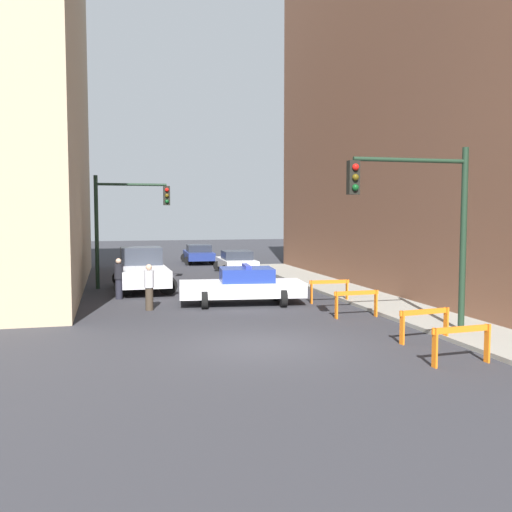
{
  "coord_description": "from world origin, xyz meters",
  "views": [
    {
      "loc": [
        -3.83,
        -14.25,
        3.46
      ],
      "look_at": [
        1.13,
        5.02,
        1.98
      ],
      "focal_mm": 40.0,
      "sensor_mm": 36.0,
      "label": 1
    }
  ],
  "objects_px": {
    "traffic_light_far": "(121,215)",
    "barrier_corner": "(329,287)",
    "barrier_mid": "(425,320)",
    "police_car": "(243,286)",
    "barrier_back": "(356,299)",
    "pedestrian_crossing": "(149,286)",
    "pedestrian_corner": "(119,278)",
    "traffic_light_near": "(427,211)",
    "parked_car_near": "(236,262)",
    "white_truck": "(142,270)",
    "parked_car_mid": "(199,254)",
    "barrier_front": "(462,338)"
  },
  "relations": [
    {
      "from": "traffic_light_near",
      "to": "parked_car_near",
      "type": "height_order",
      "value": "traffic_light_near"
    },
    {
      "from": "barrier_front",
      "to": "barrier_corner",
      "type": "distance_m",
      "value": 9.22
    },
    {
      "from": "pedestrian_corner",
      "to": "pedestrian_crossing",
      "type": "bearing_deg",
      "value": -172.85
    },
    {
      "from": "traffic_light_near",
      "to": "pedestrian_corner",
      "type": "distance_m",
      "value": 12.77
    },
    {
      "from": "parked_car_near",
      "to": "pedestrian_corner",
      "type": "height_order",
      "value": "pedestrian_corner"
    },
    {
      "from": "traffic_light_near",
      "to": "white_truck",
      "type": "relative_size",
      "value": 0.96
    },
    {
      "from": "traffic_light_far",
      "to": "parked_car_near",
      "type": "relative_size",
      "value": 1.19
    },
    {
      "from": "pedestrian_corner",
      "to": "barrier_mid",
      "type": "height_order",
      "value": "pedestrian_corner"
    },
    {
      "from": "traffic_light_far",
      "to": "barrier_front",
      "type": "xyz_separation_m",
      "value": [
        7.22,
        -15.8,
        -2.78
      ]
    },
    {
      "from": "barrier_corner",
      "to": "traffic_light_far",
      "type": "bearing_deg",
      "value": 139.33
    },
    {
      "from": "white_truck",
      "to": "parked_car_mid",
      "type": "relative_size",
      "value": 1.24
    },
    {
      "from": "traffic_light_far",
      "to": "barrier_corner",
      "type": "bearing_deg",
      "value": -40.67
    },
    {
      "from": "parked_car_near",
      "to": "barrier_back",
      "type": "height_order",
      "value": "parked_car_near"
    },
    {
      "from": "police_car",
      "to": "barrier_back",
      "type": "relative_size",
      "value": 3.05
    },
    {
      "from": "police_car",
      "to": "barrier_back",
      "type": "xyz_separation_m",
      "value": [
        3.03,
        -3.64,
        -0.11
      ]
    },
    {
      "from": "traffic_light_near",
      "to": "pedestrian_crossing",
      "type": "relative_size",
      "value": 3.13
    },
    {
      "from": "pedestrian_crossing",
      "to": "pedestrian_corner",
      "type": "bearing_deg",
      "value": -53.74
    },
    {
      "from": "pedestrian_crossing",
      "to": "barrier_mid",
      "type": "xyz_separation_m",
      "value": [
        6.83,
        -7.02,
        -0.24
      ]
    },
    {
      "from": "parked_car_mid",
      "to": "barrier_front",
      "type": "bearing_deg",
      "value": -84.21
    },
    {
      "from": "police_car",
      "to": "parked_car_mid",
      "type": "height_order",
      "value": "police_car"
    },
    {
      "from": "traffic_light_near",
      "to": "pedestrian_corner",
      "type": "relative_size",
      "value": 3.13
    },
    {
      "from": "traffic_light_near",
      "to": "pedestrian_crossing",
      "type": "distance_m",
      "value": 10.0
    },
    {
      "from": "pedestrian_corner",
      "to": "barrier_back",
      "type": "bearing_deg",
      "value": -140.66
    },
    {
      "from": "traffic_light_far",
      "to": "barrier_corner",
      "type": "relative_size",
      "value": 3.25
    },
    {
      "from": "barrier_mid",
      "to": "pedestrian_crossing",
      "type": "bearing_deg",
      "value": 134.22
    },
    {
      "from": "traffic_light_near",
      "to": "parked_car_near",
      "type": "distance_m",
      "value": 18.32
    },
    {
      "from": "white_truck",
      "to": "traffic_light_near",
      "type": "bearing_deg",
      "value": -60.17
    },
    {
      "from": "parked_car_near",
      "to": "barrier_front",
      "type": "height_order",
      "value": "parked_car_near"
    },
    {
      "from": "police_car",
      "to": "barrier_corner",
      "type": "relative_size",
      "value": 3.05
    },
    {
      "from": "parked_car_near",
      "to": "white_truck",
      "type": "bearing_deg",
      "value": -131.81
    },
    {
      "from": "pedestrian_corner",
      "to": "traffic_light_near",
      "type": "bearing_deg",
      "value": -150.1
    },
    {
      "from": "police_car",
      "to": "pedestrian_crossing",
      "type": "xyz_separation_m",
      "value": [
        -3.55,
        -0.44,
        0.14
      ]
    },
    {
      "from": "pedestrian_crossing",
      "to": "barrier_corner",
      "type": "bearing_deg",
      "value": -162.93
    },
    {
      "from": "parked_car_mid",
      "to": "barrier_back",
      "type": "height_order",
      "value": "parked_car_mid"
    },
    {
      "from": "barrier_mid",
      "to": "barrier_back",
      "type": "relative_size",
      "value": 1.0
    },
    {
      "from": "pedestrian_corner",
      "to": "barrier_back",
      "type": "height_order",
      "value": "pedestrian_corner"
    },
    {
      "from": "barrier_mid",
      "to": "traffic_light_far",
      "type": "bearing_deg",
      "value": 119.47
    },
    {
      "from": "white_truck",
      "to": "barrier_corner",
      "type": "relative_size",
      "value": 3.39
    },
    {
      "from": "parked_car_mid",
      "to": "barrier_back",
      "type": "xyz_separation_m",
      "value": [
        1.93,
        -21.9,
        -0.06
      ]
    },
    {
      "from": "parked_car_mid",
      "to": "pedestrian_crossing",
      "type": "bearing_deg",
      "value": -101.75
    },
    {
      "from": "police_car",
      "to": "traffic_light_near",
      "type": "bearing_deg",
      "value": -145.1
    },
    {
      "from": "parked_car_near",
      "to": "barrier_mid",
      "type": "xyz_separation_m",
      "value": [
        1.05,
        -18.68,
        -0.06
      ]
    },
    {
      "from": "police_car",
      "to": "barrier_corner",
      "type": "height_order",
      "value": "police_car"
    },
    {
      "from": "white_truck",
      "to": "barrier_mid",
      "type": "xyz_separation_m",
      "value": [
        6.75,
        -12.69,
        -0.29
      ]
    },
    {
      "from": "pedestrian_corner",
      "to": "barrier_mid",
      "type": "relative_size",
      "value": 1.04
    },
    {
      "from": "police_car",
      "to": "barrier_front",
      "type": "height_order",
      "value": "police_car"
    },
    {
      "from": "parked_car_mid",
      "to": "white_truck",
      "type": "bearing_deg",
      "value": -107.1
    },
    {
      "from": "white_truck",
      "to": "barrier_back",
      "type": "height_order",
      "value": "white_truck"
    },
    {
      "from": "barrier_mid",
      "to": "barrier_corner",
      "type": "distance_m",
      "value": 6.93
    },
    {
      "from": "parked_car_mid",
      "to": "barrier_back",
      "type": "relative_size",
      "value": 2.73
    }
  ]
}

